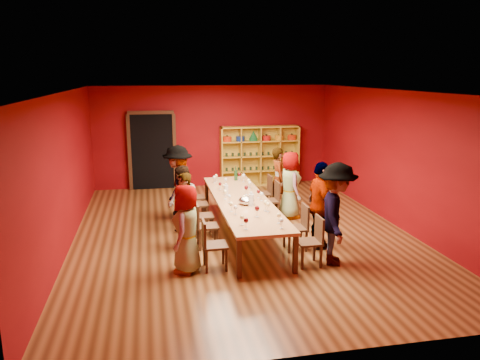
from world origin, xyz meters
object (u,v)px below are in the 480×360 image
person_left_1 (184,212)px  chair_person_left_4 (192,195)px  person_left_4 (181,183)px  person_right_1 (320,206)px  person_left_2 (183,202)px  person_right_0 (337,214)px  chair_person_right_4 (265,191)px  chair_person_right_3 (273,198)px  person_right_3 (290,185)px  chair_person_right_1 (299,225)px  chair_person_left_3 (195,202)px  spittoon_bowl (246,201)px  wine_bottle (236,175)px  person_left_0 (187,229)px  tasting_table (242,202)px  chair_person_right_0 (313,238)px  chair_person_left_1 (203,223)px  chair_person_left_2 (199,213)px  shelving_unit (259,153)px  chair_person_left_0 (210,242)px  person_left_3 (178,185)px

person_left_1 → chair_person_left_4: person_left_1 is taller
person_left_4 → person_right_1: person_right_1 is taller
person_right_1 → chair_person_left_4: bearing=39.1°
person_left_1 → person_left_2: bearing=169.1°
person_right_0 → chair_person_right_4: size_ratio=2.07×
chair_person_right_3 → person_right_3: 0.51m
chair_person_right_1 → chair_person_left_3: bearing=131.8°
person_right_0 → chair_person_right_1: size_ratio=2.07×
person_left_4 → spittoon_bowl: bearing=23.5°
person_left_1 → chair_person_right_1: bearing=69.9°
wine_bottle → person_left_0: bearing=-113.3°
tasting_table → person_left_0: size_ratio=2.93×
person_right_3 → spittoon_bowl: (-1.32, -1.27, 0.04)m
person_left_4 → chair_person_right_3: (2.09, -0.65, -0.32)m
person_left_4 → chair_person_right_1: (2.09, -2.66, -0.32)m
tasting_table → chair_person_right_0: bearing=-64.1°
chair_person_left_1 → chair_person_right_4: size_ratio=1.00×
person_left_2 → spittoon_bowl: person_left_2 is taller
chair_person_left_2 → person_right_0: size_ratio=0.48×
chair_person_left_4 → person_left_4: size_ratio=0.55×
person_left_4 → wine_bottle: bearing=92.0°
person_left_4 → chair_person_right_4: 2.11m
chair_person_left_1 → person_right_0: bearing=-28.6°
person_left_2 → person_right_3: size_ratio=0.96×
chair_person_left_2 → person_right_0: (2.24, -1.91, 0.43)m
shelving_unit → person_left_2: shelving_unit is taller
tasting_table → shelving_unit: shelving_unit is taller
chair_person_right_1 → person_left_0: bearing=-164.6°
person_left_4 → chair_person_right_3: bearing=64.2°
wine_bottle → person_left_1: bearing=-120.9°
person_right_3 → chair_person_left_0: bearing=135.2°
person_left_1 → chair_person_right_0: size_ratio=1.70×
person_left_1 → person_right_0: person_right_0 is taller
person_left_1 → person_right_1: person_right_1 is taller
person_left_4 → person_right_0: person_right_0 is taller
person_left_0 → person_left_3: bearing=-160.3°
person_right_1 → spittoon_bowl: bearing=59.5°
shelving_unit → chair_person_right_0: size_ratio=2.70×
chair_person_left_3 → chair_person_right_1: same height
tasting_table → person_left_1: size_ratio=2.97×
chair_person_left_4 → chair_person_right_3: (1.82, -0.65, 0.00)m
person_left_0 → chair_person_left_0: bearing=110.5°
person_right_0 → person_right_1: (-0.01, 0.78, -0.06)m
person_left_1 → person_right_0: bearing=56.3°
chair_person_left_3 → chair_person_right_1: 2.73m
person_left_2 → wine_bottle: 2.30m
chair_person_left_2 → shelving_unit: bearing=61.7°
chair_person_left_3 → chair_person_right_0: same height
chair_person_left_2 → person_left_4: (-0.27, 1.53, 0.32)m
tasting_table → person_left_2: (-1.25, 0.03, 0.06)m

